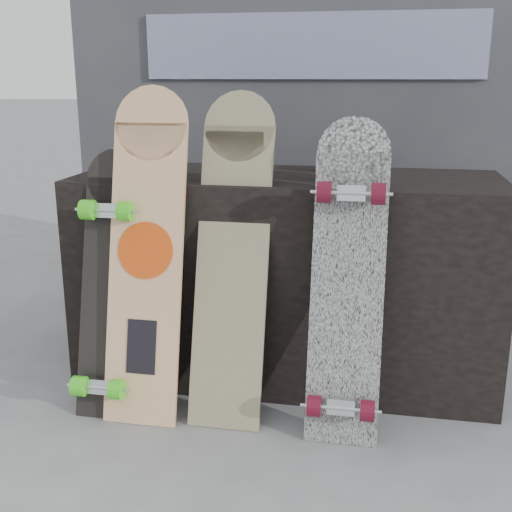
% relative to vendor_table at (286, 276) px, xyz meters
% --- Properties ---
extents(ground, '(60.00, 60.00, 0.00)m').
position_rel_vendor_table_xyz_m(ground, '(0.00, -0.50, -0.40)').
color(ground, slate).
rests_on(ground, ground).
extents(vendor_table, '(1.60, 0.60, 0.80)m').
position_rel_vendor_table_xyz_m(vendor_table, '(0.00, 0.00, 0.00)').
color(vendor_table, black).
rests_on(vendor_table, ground).
extents(booth, '(2.40, 0.22, 2.20)m').
position_rel_vendor_table_xyz_m(booth, '(0.00, 0.85, 0.70)').
color(booth, '#38373D').
rests_on(booth, ground).
extents(merch_box_purple, '(0.18, 0.12, 0.10)m').
position_rel_vendor_table_xyz_m(merch_box_purple, '(-0.57, -0.02, 0.45)').
color(merch_box_purple, '#493A78').
rests_on(merch_box_purple, vendor_table).
extents(merch_box_small, '(0.14, 0.14, 0.12)m').
position_rel_vendor_table_xyz_m(merch_box_small, '(0.23, -0.09, 0.46)').
color(merch_box_small, '#493A78').
rests_on(merch_box_small, vendor_table).
extents(merch_box_flat, '(0.22, 0.10, 0.06)m').
position_rel_vendor_table_xyz_m(merch_box_flat, '(0.21, 0.15, 0.43)').
color(merch_box_flat, '#D1B78C').
rests_on(merch_box_flat, vendor_table).
extents(longboard_geisha, '(0.26, 0.31, 1.14)m').
position_rel_vendor_table_xyz_m(longboard_geisha, '(-0.44, -0.37, 0.20)').
color(longboard_geisha, beige).
rests_on(longboard_geisha, ground).
extents(longboard_celtic, '(0.25, 0.36, 1.12)m').
position_rel_vendor_table_xyz_m(longboard_celtic, '(-0.14, -0.32, 0.19)').
color(longboard_celtic, beige).
rests_on(longboard_celtic, ground).
extents(longboard_cascadia, '(0.24, 0.32, 1.04)m').
position_rel_vendor_table_xyz_m(longboard_cascadia, '(0.26, -0.40, 0.14)').
color(longboard_cascadia, silver).
rests_on(longboard_cascadia, ground).
extents(skateboard_dark, '(0.21, 0.32, 0.92)m').
position_rel_vendor_table_xyz_m(skateboard_dark, '(-0.57, -0.40, 0.07)').
color(skateboard_dark, black).
rests_on(skateboard_dark, ground).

